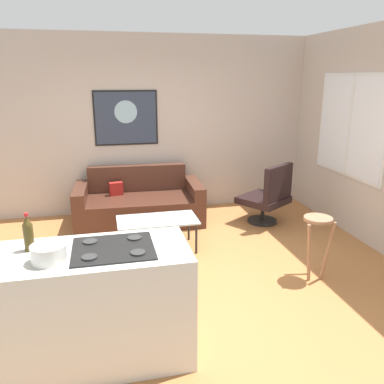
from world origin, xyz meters
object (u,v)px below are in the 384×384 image
Objects in this scene: couch at (139,204)px; wall_painting at (126,118)px; bar_stool at (317,233)px; mixing_bowl at (49,254)px; coffee_table at (157,222)px; soda_bottle_2 at (28,234)px; armchair at (268,196)px.

wall_painting is (-0.11, 0.53, 1.27)m from couch.
mixing_bowl is (-2.61, -0.90, 0.44)m from bar_stool.
soda_bottle_2 is (-1.19, -1.80, 0.67)m from coffee_table.
bar_stool reaches higher than coffee_table.
couch is 2.83m from bar_stool.
mixing_bowl is at bearing -137.00° from armchair.
wall_painting reaches higher than mixing_bowl.
mixing_bowl is 0.24× the size of wall_painting.
bar_stool is (1.70, -2.24, 0.27)m from couch.
armchair is 3.83m from soda_bottle_2.
soda_bottle_2 is 0.29× the size of wall_painting.
wall_painting is (0.96, 3.44, 0.49)m from soda_bottle_2.
bar_stool is 2.46× the size of soda_bottle_2.
couch is at bearing 73.98° from mixing_bowl.
couch is 3.20m from soda_bottle_2.
wall_painting reaches higher than bar_stool.
couch reaches higher than bar_stool.
couch is at bearing 127.23° from bar_stool.
armchair is (1.76, 0.57, 0.05)m from coffee_table.
couch is 1.38m from wall_painting.
soda_bottle_2 is at bearing -110.04° from couch.
mixing_bowl reaches higher than coffee_table.
coffee_table is 1.42× the size of bar_stool.
soda_bottle_2 is (-1.06, -2.91, 0.78)m from couch.
wall_painting reaches higher than armchair.
armchair reaches higher than coffee_table.
coffee_table is at bearing -81.86° from wall_painting.
wall_painting is at bearing 77.77° from mixing_bowl.
mixing_bowl is (-2.79, -2.60, 0.55)m from armchair.
bar_stool is 2.79m from mixing_bowl.
bar_stool is (-0.18, -1.70, 0.11)m from armchair.
bar_stool is at bearing 19.03° from mixing_bowl.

